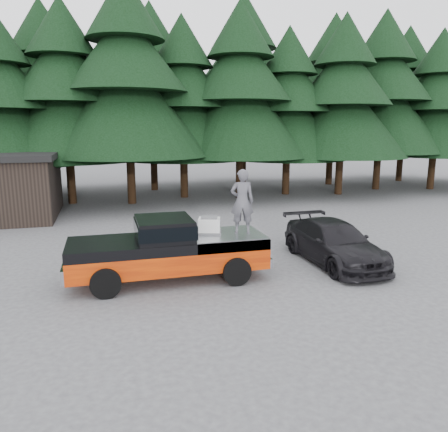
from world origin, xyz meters
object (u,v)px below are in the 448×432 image
object	(u,v)px
parked_car	(334,243)
pickup_truck	(168,259)
air_compressor	(209,226)
man_on_bed	(242,201)

from	to	relation	value
parked_car	pickup_truck	bearing A→B (deg)	-178.99
air_compressor	man_on_bed	size ratio (longest dim) A/B	0.33
air_compressor	parked_car	bearing A→B (deg)	17.30
pickup_truck	air_compressor	distance (m)	1.60
man_on_bed	parked_car	xyz separation A→B (m)	(3.38, 0.25, -1.62)
pickup_truck	air_compressor	size ratio (longest dim) A/B	9.15
air_compressor	parked_car	world-z (taller)	air_compressor
pickup_truck	man_on_bed	size ratio (longest dim) A/B	3.03
air_compressor	parked_car	distance (m)	4.45
pickup_truck	parked_car	world-z (taller)	parked_car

